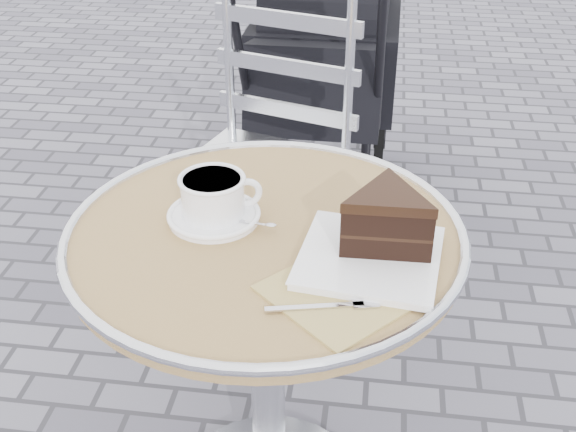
# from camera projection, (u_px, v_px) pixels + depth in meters

# --- Properties ---
(cafe_table) EXTENTS (0.72, 0.72, 0.74)m
(cafe_table) POSITION_uv_depth(u_px,v_px,m) (266.00, 304.00, 1.37)
(cafe_table) COLOR silver
(cafe_table) RESTS_ON ground
(cappuccino_set) EXTENTS (0.19, 0.16, 0.08)m
(cappuccino_set) POSITION_uv_depth(u_px,v_px,m) (214.00, 201.00, 1.30)
(cappuccino_set) COLOR white
(cappuccino_set) RESTS_ON cafe_table
(cake_plate_set) EXTENTS (0.33, 0.38, 0.12)m
(cake_plate_set) POSITION_uv_depth(u_px,v_px,m) (382.00, 229.00, 1.18)
(cake_plate_set) COLOR tan
(cake_plate_set) RESTS_ON cafe_table
(bistro_chair) EXTENTS (0.54, 0.54, 0.95)m
(bistro_chair) POSITION_uv_depth(u_px,v_px,m) (274.00, 128.00, 1.99)
(bistro_chair) COLOR silver
(bistro_chair) RESTS_ON ground
(baby_stroller) EXTENTS (0.51, 1.04, 1.08)m
(baby_stroller) POSITION_uv_depth(u_px,v_px,m) (323.00, 77.00, 2.62)
(baby_stroller) COLOR black
(baby_stroller) RESTS_ON ground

